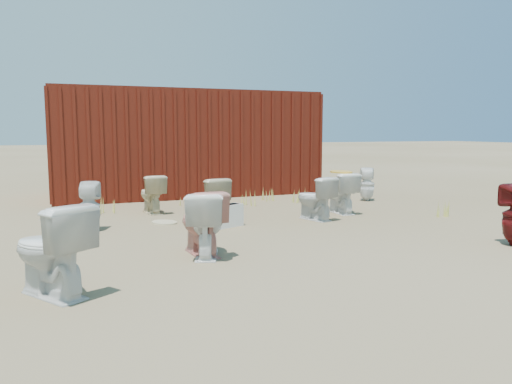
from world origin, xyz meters
name	(u,v)px	position (x,y,z in m)	size (l,w,h in m)	color
ground	(271,234)	(0.00, 0.00, 0.00)	(100.00, 100.00, 0.00)	brown
shipping_container	(185,143)	(0.00, 5.20, 1.20)	(6.00, 2.40, 2.40)	#4D180C
toilet_front_a	(51,250)	(-2.92, -1.77, 0.43)	(0.48, 0.84, 0.86)	silver
toilet_front_pink	(201,222)	(-1.26, -0.78, 0.40)	(0.44, 0.78, 0.79)	#E39283
toilet_front_c	(206,224)	(-1.23, -0.87, 0.39)	(0.44, 0.77, 0.78)	white
toilet_front_e	(315,198)	(1.15, 0.82, 0.37)	(0.41, 0.72, 0.73)	silver
toilet_back_a	(89,207)	(-2.44, 1.21, 0.37)	(0.33, 0.34, 0.74)	silver
toilet_back_beige_left	(152,194)	(-1.28, 2.51, 0.35)	(0.39, 0.69, 0.70)	beige
toilet_back_beige_right	(209,201)	(-0.60, 1.11, 0.38)	(0.42, 0.74, 0.75)	#C5B690
toilet_back_yellowlid	(341,193)	(1.91, 1.25, 0.37)	(0.42, 0.73, 0.74)	white
toilet_back_e	(367,184)	(3.28, 2.45, 0.35)	(0.32, 0.32, 0.70)	white
yellow_lid	(341,172)	(1.91, 1.25, 0.76)	(0.38, 0.47, 0.03)	gold
loose_tank	(228,216)	(-0.41, 0.77, 0.17)	(0.50, 0.20, 0.35)	silver
loose_lid_near	(214,203)	(0.13, 3.28, 0.01)	(0.38, 0.49, 0.02)	beige
loose_lid_far	(164,222)	(-1.27, 1.45, 0.01)	(0.36, 0.47, 0.02)	beige
weed_clump_a	(104,205)	(-2.08, 2.90, 0.14)	(0.36, 0.36, 0.29)	#BAB84A
weed_clump_b	(246,198)	(0.64, 2.76, 0.16)	(0.32, 0.32, 0.32)	#BAB84A
weed_clump_c	(298,195)	(1.83, 2.83, 0.15)	(0.36, 0.36, 0.29)	#BAB84A
weed_clump_d	(185,200)	(-0.49, 3.21, 0.12)	(0.30, 0.30, 0.23)	#BAB84A
weed_clump_e	(269,194)	(1.37, 3.29, 0.14)	(0.34, 0.34, 0.29)	#BAB84A
weed_clump_f	(447,210)	(3.38, 0.16, 0.13)	(0.28, 0.28, 0.26)	#BAB84A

